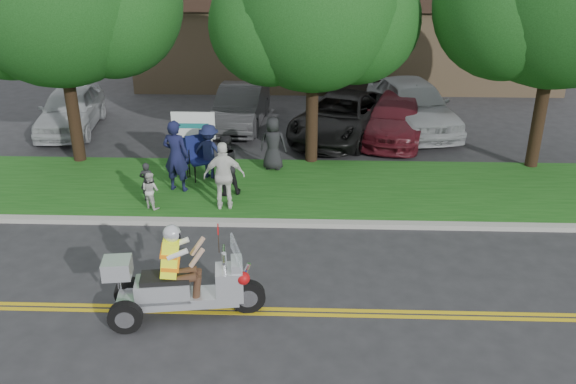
{
  "coord_description": "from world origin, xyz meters",
  "views": [
    {
      "loc": [
        0.4,
        -10.02,
        6.72
      ],
      "look_at": [
        -0.02,
        2.0,
        1.36
      ],
      "focal_mm": 38.0,
      "sensor_mm": 36.0,
      "label": 1
    }
  ],
  "objects_px": {
    "parked_car_mid": "(341,116)",
    "lawn_chair_a": "(186,154)",
    "lawn_chair_b": "(199,154)",
    "parked_car_far_left": "(70,109)",
    "spectator_adult_right": "(224,176)",
    "parked_car_left": "(241,107)",
    "parked_car_right": "(397,117)",
    "spectator_adult_mid": "(225,165)",
    "parked_car_far_right": "(412,104)",
    "spectator_adult_left": "(176,156)",
    "trike_scooter": "(178,285)"
  },
  "relations": [
    {
      "from": "spectator_adult_left",
      "to": "spectator_adult_right",
      "type": "bearing_deg",
      "value": 156.86
    },
    {
      "from": "lawn_chair_a",
      "to": "parked_car_right",
      "type": "xyz_separation_m",
      "value": [
        6.44,
        3.72,
        0.03
      ]
    },
    {
      "from": "parked_car_left",
      "to": "parked_car_right",
      "type": "relative_size",
      "value": 0.91
    },
    {
      "from": "spectator_adult_right",
      "to": "parked_car_left",
      "type": "relative_size",
      "value": 0.4
    },
    {
      "from": "parked_car_right",
      "to": "spectator_adult_mid",
      "type": "bearing_deg",
      "value": -119.61
    },
    {
      "from": "spectator_adult_mid",
      "to": "spectator_adult_right",
      "type": "height_order",
      "value": "spectator_adult_right"
    },
    {
      "from": "parked_car_mid",
      "to": "parked_car_far_right",
      "type": "distance_m",
      "value": 2.66
    },
    {
      "from": "lawn_chair_b",
      "to": "parked_car_far_left",
      "type": "xyz_separation_m",
      "value": [
        -5.21,
        4.31,
        -0.02
      ]
    },
    {
      "from": "parked_car_mid",
      "to": "parked_car_right",
      "type": "xyz_separation_m",
      "value": [
        1.87,
        0.07,
        -0.03
      ]
    },
    {
      "from": "lawn_chair_a",
      "to": "parked_car_left",
      "type": "distance_m",
      "value": 4.8
    },
    {
      "from": "parked_car_far_left",
      "to": "parked_car_left",
      "type": "xyz_separation_m",
      "value": [
        5.85,
        0.64,
        -0.03
      ]
    },
    {
      "from": "lawn_chair_b",
      "to": "parked_car_far_left",
      "type": "height_order",
      "value": "parked_car_far_left"
    },
    {
      "from": "spectator_adult_left",
      "to": "trike_scooter",
      "type": "bearing_deg",
      "value": 116.0
    },
    {
      "from": "lawn_chair_a",
      "to": "spectator_adult_right",
      "type": "bearing_deg",
      "value": -37.95
    },
    {
      "from": "lawn_chair_a",
      "to": "spectator_adult_left",
      "type": "bearing_deg",
      "value": -69.44
    },
    {
      "from": "lawn_chair_a",
      "to": "spectator_adult_left",
      "type": "xyz_separation_m",
      "value": [
        0.0,
        -1.22,
        0.41
      ]
    },
    {
      "from": "spectator_adult_right",
      "to": "parked_car_right",
      "type": "xyz_separation_m",
      "value": [
        5.03,
        6.02,
        -0.28
      ]
    },
    {
      "from": "parked_car_far_right",
      "to": "parked_car_right",
      "type": "bearing_deg",
      "value": -139.58
    },
    {
      "from": "spectator_adult_mid",
      "to": "parked_car_right",
      "type": "relative_size",
      "value": 0.34
    },
    {
      "from": "lawn_chair_a",
      "to": "parked_car_right",
      "type": "bearing_deg",
      "value": 50.48
    },
    {
      "from": "lawn_chair_b",
      "to": "spectator_adult_mid",
      "type": "xyz_separation_m",
      "value": [
        0.89,
        -1.16,
        0.15
      ]
    },
    {
      "from": "lawn_chair_a",
      "to": "spectator_adult_left",
      "type": "distance_m",
      "value": 1.28
    },
    {
      "from": "spectator_adult_right",
      "to": "parked_car_left",
      "type": "bearing_deg",
      "value": -93.21
    },
    {
      "from": "parked_car_left",
      "to": "parked_car_far_left",
      "type": "bearing_deg",
      "value": -170.03
    },
    {
      "from": "spectator_adult_mid",
      "to": "parked_car_far_left",
      "type": "relative_size",
      "value": 0.37
    },
    {
      "from": "trike_scooter",
      "to": "parked_car_mid",
      "type": "height_order",
      "value": "trike_scooter"
    },
    {
      "from": "spectator_adult_left",
      "to": "lawn_chair_b",
      "type": "bearing_deg",
      "value": -100.02
    },
    {
      "from": "spectator_adult_left",
      "to": "parked_car_right",
      "type": "distance_m",
      "value": 8.12
    },
    {
      "from": "spectator_adult_right",
      "to": "parked_car_far_right",
      "type": "bearing_deg",
      "value": -135.59
    },
    {
      "from": "lawn_chair_a",
      "to": "parked_car_left",
      "type": "height_order",
      "value": "parked_car_left"
    },
    {
      "from": "parked_car_mid",
      "to": "lawn_chair_a",
      "type": "bearing_deg",
      "value": -120.12
    },
    {
      "from": "lawn_chair_a",
      "to": "spectator_adult_mid",
      "type": "bearing_deg",
      "value": -26.96
    },
    {
      "from": "trike_scooter",
      "to": "spectator_adult_left",
      "type": "distance_m",
      "value": 5.67
    },
    {
      "from": "lawn_chair_b",
      "to": "parked_car_far_right",
      "type": "height_order",
      "value": "parked_car_far_right"
    },
    {
      "from": "lawn_chair_a",
      "to": "parked_car_far_left",
      "type": "height_order",
      "value": "parked_car_far_left"
    },
    {
      "from": "lawn_chair_a",
      "to": "parked_car_far_right",
      "type": "xyz_separation_m",
      "value": [
        7.07,
        4.55,
        0.23
      ]
    },
    {
      "from": "parked_car_far_left",
      "to": "parked_car_left",
      "type": "height_order",
      "value": "parked_car_far_left"
    },
    {
      "from": "spectator_adult_mid",
      "to": "parked_car_far_left",
      "type": "distance_m",
      "value": 8.2
    },
    {
      "from": "parked_car_left",
      "to": "parked_car_far_right",
      "type": "bearing_deg",
      "value": 2.44
    },
    {
      "from": "lawn_chair_a",
      "to": "spectator_adult_left",
      "type": "relative_size",
      "value": 0.51
    },
    {
      "from": "spectator_adult_left",
      "to": "lawn_chair_a",
      "type": "bearing_deg",
      "value": -75.58
    },
    {
      "from": "parked_car_mid",
      "to": "spectator_adult_left",
      "type": "bearing_deg",
      "value": -111.92
    },
    {
      "from": "spectator_adult_right",
      "to": "parked_car_right",
      "type": "height_order",
      "value": "spectator_adult_right"
    },
    {
      "from": "spectator_adult_mid",
      "to": "parked_car_left",
      "type": "height_order",
      "value": "spectator_adult_mid"
    },
    {
      "from": "lawn_chair_b",
      "to": "lawn_chair_a",
      "type": "bearing_deg",
      "value": 119.37
    },
    {
      "from": "trike_scooter",
      "to": "spectator_adult_right",
      "type": "xyz_separation_m",
      "value": [
        0.26,
        4.46,
        0.31
      ]
    },
    {
      "from": "spectator_adult_right",
      "to": "parked_car_left",
      "type": "height_order",
      "value": "spectator_adult_right"
    },
    {
      "from": "parked_car_far_right",
      "to": "parked_car_left",
      "type": "bearing_deg",
      "value": 166.53
    },
    {
      "from": "parked_car_far_left",
      "to": "parked_car_right",
      "type": "distance_m",
      "value": 11.23
    },
    {
      "from": "parked_car_far_left",
      "to": "parked_car_left",
      "type": "distance_m",
      "value": 5.89
    }
  ]
}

